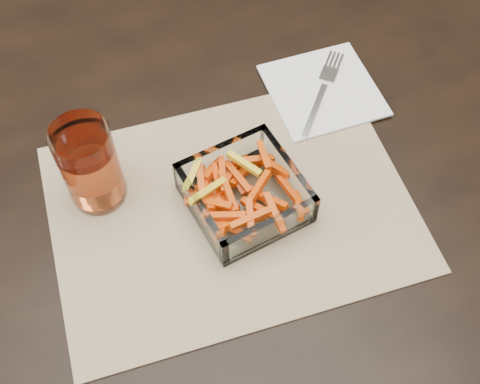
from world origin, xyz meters
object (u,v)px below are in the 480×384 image
fork (323,90)px  glass_bowl (245,195)px  dining_table (250,167)px  tumbler (90,167)px

fork → glass_bowl: bearing=-100.8°
dining_table → tumbler: bearing=-179.4°
tumbler → fork: size_ratio=0.93×
dining_table → fork: 0.16m
glass_bowl → tumbler: tumbler is taller
fork → dining_table: bearing=-126.3°
tumbler → fork: 0.35m
dining_table → tumbler: (-0.22, -0.00, 0.15)m
tumbler → fork: tumbler is taller
dining_table → tumbler: size_ratio=12.84×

